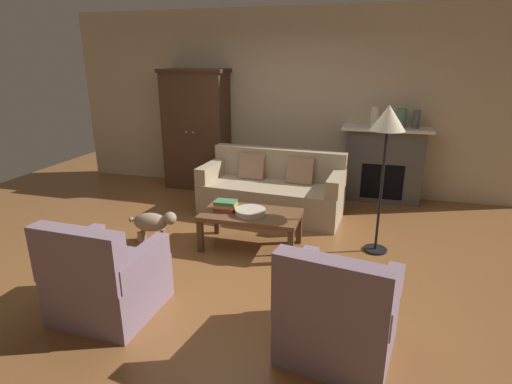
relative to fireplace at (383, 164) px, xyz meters
name	(u,v)px	position (x,y,z in m)	size (l,w,h in m)	color
ground_plane	(237,253)	(-1.55, -2.30, -0.57)	(9.60, 9.60, 0.00)	brown
back_wall	(286,103)	(-1.55, 0.25, 0.83)	(7.20, 0.10, 2.80)	beige
fireplace	(383,164)	(0.00, 0.00, 0.00)	(1.26, 0.48, 1.12)	#4C4947
armoire	(197,130)	(-2.95, -0.08, 0.39)	(1.06, 0.57, 1.91)	#472D1E
couch	(273,191)	(-1.46, -0.97, -0.25)	(1.97, 0.98, 0.86)	tan
coffee_table	(251,217)	(-1.44, -2.09, -0.20)	(1.10, 0.60, 0.42)	brown
fruit_bowl	(250,212)	(-1.44, -2.14, -0.12)	(0.34, 0.34, 0.06)	beige
book_stack	(226,205)	(-1.74, -2.09, -0.09)	(0.26, 0.19, 0.12)	#B73833
mantel_vase_cream	(375,117)	(-0.18, -0.02, 0.69)	(0.13, 0.13, 0.29)	beige
mantel_vase_jade	(401,118)	(0.18, -0.02, 0.69)	(0.15, 0.15, 0.27)	slate
mantel_vase_slate	(416,119)	(0.38, -0.02, 0.68)	(0.10, 0.10, 0.25)	#565B66
armchair_near_left	(105,280)	(-2.25, -3.65, -0.25)	(0.81, 0.80, 0.88)	gray
armchair_near_right	(338,315)	(-0.35, -3.62, -0.25)	(0.88, 0.88, 0.88)	gray
floor_lamp	(388,127)	(-0.07, -1.80, 0.83)	(0.36, 0.36, 1.62)	black
dog	(153,223)	(-2.58, -2.27, -0.32)	(0.57, 0.26, 0.39)	gray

